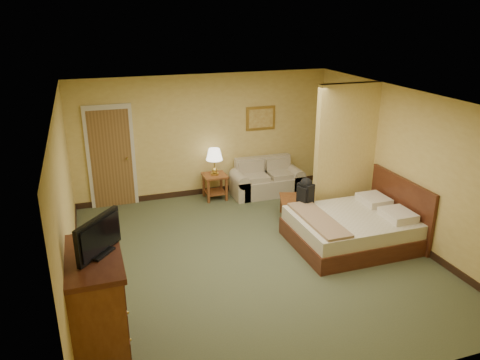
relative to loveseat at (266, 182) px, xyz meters
name	(u,v)px	position (x,y,z in m)	size (l,w,h in m)	color
floor	(253,257)	(-1.25, -2.57, -0.25)	(6.00, 6.00, 0.00)	#4A5135
ceiling	(255,99)	(-1.25, -2.57, 2.35)	(6.00, 6.00, 0.00)	white
back_wall	(205,136)	(-1.25, 0.43, 1.05)	(5.50, 0.02, 2.60)	#D5B55B
left_wall	(66,205)	(-4.00, -2.57, 1.05)	(0.02, 6.00, 2.60)	#D5B55B
right_wall	(404,165)	(1.50, -2.57, 1.05)	(0.02, 6.00, 2.60)	#D5B55B
partition	(345,153)	(0.90, -1.64, 1.05)	(1.20, 0.15, 2.60)	#D5B55B
door	(111,157)	(-3.20, 0.40, 0.78)	(0.94, 0.16, 2.10)	beige
baseboard	(206,191)	(-1.25, 0.42, -0.19)	(5.50, 0.02, 0.12)	black
loveseat	(266,182)	(0.00, 0.00, 0.00)	(1.55, 0.72, 0.78)	tan
side_table	(215,183)	(-1.15, 0.08, 0.10)	(0.49, 0.49, 0.54)	brown
table_lamp	(214,155)	(-1.15, 0.08, 0.72)	(0.34, 0.34, 0.57)	#B89A43
coffee_table	(297,204)	(0.07, -1.40, 0.04)	(0.81, 0.81, 0.41)	brown
wall_picture	(261,118)	(0.00, 0.41, 1.35)	(0.66, 0.04, 0.52)	#B78E3F
dresser	(97,306)	(-3.73, -4.14, 0.41)	(0.64, 1.22, 1.31)	brown
tv	(98,237)	(-3.63, -4.14, 1.26)	(0.49, 0.58, 0.44)	black
bed	(355,227)	(0.56, -2.67, 0.04)	(1.99, 1.69, 1.09)	#441C0F
backpack	(306,190)	(-0.01, -1.90, 0.53)	(0.28, 0.32, 0.47)	black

